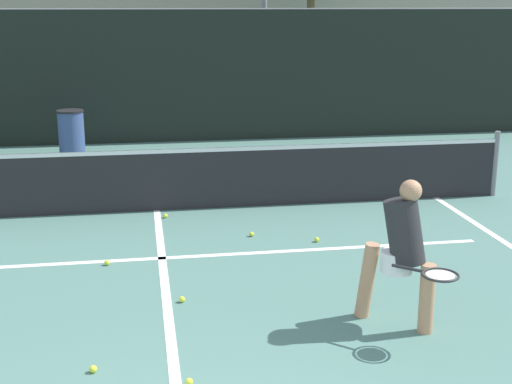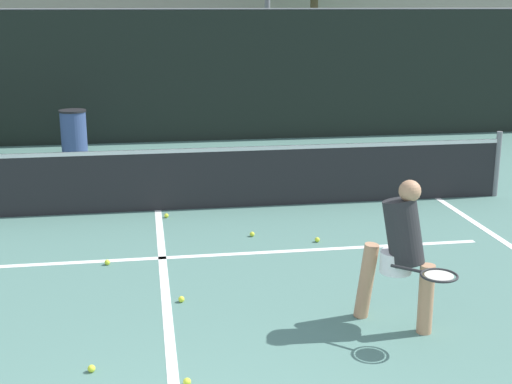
{
  "view_description": "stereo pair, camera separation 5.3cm",
  "coord_description": "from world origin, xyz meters",
  "views": [
    {
      "loc": [
        -0.21,
        -3.48,
        3.07
      ],
      "look_at": [
        1.1,
        4.39,
        0.95
      ],
      "focal_mm": 50.0,
      "sensor_mm": 36.0,
      "label": 1
    },
    {
      "loc": [
        -0.15,
        -3.49,
        3.07
      ],
      "look_at": [
        1.1,
        4.39,
        0.95
      ],
      "focal_mm": 50.0,
      "sensor_mm": 36.0,
      "label": 2
    }
  ],
  "objects": [
    {
      "name": "trash_bin",
      "position": [
        -1.61,
        11.58,
        0.47
      ],
      "size": [
        0.56,
        0.56,
        0.93
      ],
      "color": "#384C7F",
      "rests_on": "ground"
    },
    {
      "name": "tennis_ball_scattered_3",
      "position": [
        2.05,
        5.24,
        0.03
      ],
      "size": [
        0.07,
        0.07,
        0.07
      ],
      "primitive_type": "sphere",
      "color": "#D1E033",
      "rests_on": "ground"
    },
    {
      "name": "tennis_ball_scattered_7",
      "position": [
        0.11,
        6.67,
        0.03
      ],
      "size": [
        0.07,
        0.07,
        0.07
      ],
      "primitive_type": "sphere",
      "color": "#D1E033",
      "rests_on": "ground"
    },
    {
      "name": "player_practicing",
      "position": [
        2.22,
        2.64,
        0.8
      ],
      "size": [
        0.82,
        1.1,
        1.49
      ],
      "rotation": [
        0.0,
        0.0,
        -0.74
      ],
      "color": "tan",
      "rests_on": "ground"
    },
    {
      "name": "court_service_line",
      "position": [
        0.0,
        4.94,
        0.0
      ],
      "size": [
        8.25,
        0.1,
        0.01
      ],
      "primitive_type": "cube",
      "color": "white",
      "rests_on": "ground"
    },
    {
      "name": "building_far",
      "position": [
        0.0,
        26.27,
        2.58
      ],
      "size": [
        36.0,
        2.4,
        5.16
      ],
      "primitive_type": "cube",
      "color": "gray",
      "rests_on": "ground"
    },
    {
      "name": "court_center_mark",
      "position": [
        0.0,
        4.17,
        0.0
      ],
      "size": [
        0.1,
        5.83,
        0.01
      ],
      "primitive_type": "cube",
      "color": "white",
      "rests_on": "ground"
    },
    {
      "name": "fence_back",
      "position": [
        0.0,
        12.72,
        1.48
      ],
      "size": [
        24.0,
        0.06,
        2.96
      ],
      "color": "black",
      "rests_on": "ground"
    },
    {
      "name": "net",
      "position": [
        0.0,
        7.08,
        0.51
      ],
      "size": [
        11.09,
        0.09,
        1.07
      ],
      "color": "slate",
      "rests_on": "ground"
    },
    {
      "name": "tennis_ball_scattered_1",
      "position": [
        -0.66,
        4.81,
        0.03
      ],
      "size": [
        0.07,
        0.07,
        0.07
      ],
      "primitive_type": "sphere",
      "color": "#D1E033",
      "rests_on": "ground"
    },
    {
      "name": "tennis_ball_scattered_0",
      "position": [
        1.24,
        5.61,
        0.03
      ],
      "size": [
        0.07,
        0.07,
        0.07
      ],
      "primitive_type": "sphere",
      "color": "#D1E033",
      "rests_on": "ground"
    },
    {
      "name": "tennis_ball_scattered_10",
      "position": [
        0.16,
        3.55,
        0.03
      ],
      "size": [
        0.07,
        0.07,
        0.07
      ],
      "primitive_type": "sphere",
      "color": "#D1E033",
      "rests_on": "ground"
    },
    {
      "name": "tennis_ball_scattered_8",
      "position": [
        0.11,
        1.83,
        0.03
      ],
      "size": [
        0.07,
        0.07,
        0.07
      ],
      "primitive_type": "sphere",
      "color": "#D1E033",
      "rests_on": "ground"
    },
    {
      "name": "parked_car",
      "position": [
        -3.03,
        15.1,
        0.62
      ],
      "size": [
        1.66,
        3.98,
        1.46
      ],
      "color": "maroon",
      "rests_on": "ground"
    },
    {
      "name": "tennis_ball_scattered_6",
      "position": [
        -0.69,
        2.18,
        0.03
      ],
      "size": [
        0.07,
        0.07,
        0.07
      ],
      "primitive_type": "sphere",
      "color": "#D1E033",
      "rests_on": "ground"
    }
  ]
}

